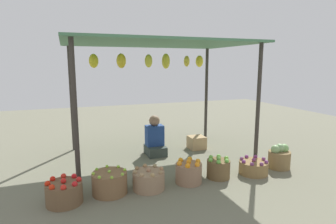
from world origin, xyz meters
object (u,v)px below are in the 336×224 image
Objects in this scene: basket_limes at (110,183)px; basket_potatoes at (149,180)px; wooden_crate_near_vendor at (197,142)px; basket_red_tomatoes at (64,193)px; basket_green_apples at (218,168)px; basket_oranges at (189,172)px; basket_purple_onions at (253,167)px; basket_cabbages at (279,157)px; vendor_person at (155,140)px.

basket_limes is 0.55m from basket_potatoes.
basket_red_tomatoes is at bearing -149.17° from wooden_crate_near_vendor.
basket_green_apples is (1.69, -0.03, -0.00)m from basket_limes.
basket_purple_onions is (1.14, -0.04, -0.05)m from basket_oranges.
basket_cabbages reaches higher than basket_red_tomatoes.
basket_limes reaches higher than basket_purple_onions.
basket_oranges is at bearing -87.17° from vendor_person.
vendor_person is 1.97× the size of basket_oranges.
wooden_crate_near_vendor is at bearing 35.97° from basket_limes.
vendor_person is at bearing -175.70° from wooden_crate_near_vendor.
basket_red_tomatoes is 1.26× the size of basket_green_apples.
vendor_person is at bearing 112.21° from basket_green_apples.
basket_limes is at bearing 178.89° from basket_green_apples.
basket_purple_onions is 1.08× the size of basket_cabbages.
basket_green_apples is at bearing -67.79° from vendor_person.
wooden_crate_near_vendor is at bearing 118.95° from basket_cabbages.
vendor_person is 1.79m from basket_limes.
basket_oranges is 0.86× the size of basket_purple_onions.
basket_limes is 2.88m from basket_cabbages.
basket_cabbages is (0.57, 0.06, 0.08)m from basket_purple_onions.
basket_green_apples is at bearing -1.11° from basket_limes.
basket_red_tomatoes is 1.13m from basket_potatoes.
basket_cabbages reaches higher than basket_green_apples.
basket_potatoes is at bearing -179.53° from basket_oranges.
basket_red_tomatoes is at bearing -178.59° from basket_green_apples.
basket_potatoes is at bearing -5.59° from basket_limes.
basket_oranges is at bearing -119.72° from wooden_crate_near_vendor.
basket_green_apples reaches higher than basket_potatoes.
wooden_crate_near_vendor is at bearing 76.77° from basket_green_apples.
vendor_person is 1.94m from basket_purple_onions.
basket_potatoes is 1.39× the size of wooden_crate_near_vendor.
basket_limes is 1.04× the size of basket_purple_onions.
basket_green_apples is (2.27, 0.06, 0.00)m from basket_red_tomatoes.
basket_oranges is 0.92× the size of basket_cabbages.
wooden_crate_near_vendor is (0.36, 1.51, -0.02)m from basket_green_apples.
basket_red_tomatoes is 1.76m from basket_oranges.
vendor_person is 1.63× the size of basket_limes.
basket_purple_onions reaches higher than wooden_crate_near_vendor.
basket_cabbages reaches higher than wooden_crate_near_vendor.
vendor_person is 1.57m from basket_potatoes.
basket_potatoes is 1.14m from basket_green_apples.
basket_purple_onions is at bearing -80.52° from wooden_crate_near_vendor.
basket_cabbages is (2.88, -0.03, 0.04)m from basket_limes.
basket_red_tomatoes is at bearing -138.35° from vendor_person.
vendor_person is 1.57m from basket_green_apples.
basket_oranges is (1.76, 0.04, 0.01)m from basket_red_tomatoes.
basket_red_tomatoes is 1.00× the size of basket_potatoes.
vendor_person is at bearing 41.65° from basket_red_tomatoes.
basket_purple_onions is at bearing -5.36° from basket_green_apples.
vendor_person is at bearing 92.83° from basket_oranges.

